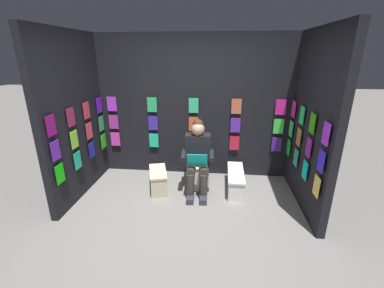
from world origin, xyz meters
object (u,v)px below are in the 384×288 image
Objects in this scene: toilet at (198,167)px; comic_longbox_far at (158,180)px; comic_longbox_near at (235,180)px; person_reading at (198,157)px.

toilet is 1.20× the size of comic_longbox_far.
toilet is at bearing -175.00° from comic_longbox_far.
toilet is 0.93× the size of comic_longbox_near.
comic_longbox_near is 1.29m from comic_longbox_far.
comic_longbox_near is (-0.64, 0.11, -0.16)m from toilet.
comic_longbox_far reaches higher than comic_longbox_near.
person_reading is at bearing 89.58° from toilet.
toilet reaches higher than comic_longbox_near.
comic_longbox_near is at bearing -173.02° from person_reading.
person_reading reaches higher than comic_longbox_far.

